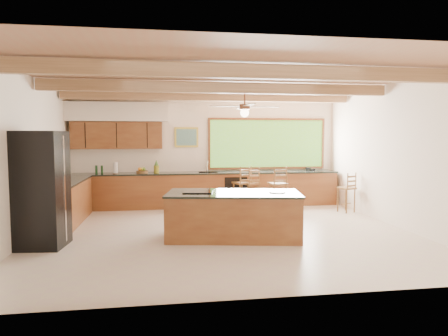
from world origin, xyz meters
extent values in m
plane|color=beige|center=(0.00, 0.00, 0.00)|extent=(7.20, 7.20, 0.00)
cube|color=white|center=(0.00, 3.25, 1.50)|extent=(7.20, 0.04, 3.00)
cube|color=white|center=(0.00, -3.25, 1.50)|extent=(7.20, 0.04, 3.00)
cube|color=white|center=(-3.60, 0.00, 1.50)|extent=(0.04, 6.50, 3.00)
cube|color=white|center=(3.60, 0.00, 1.50)|extent=(0.04, 6.50, 3.00)
cube|color=#936849|center=(0.00, 0.00, 3.00)|extent=(7.20, 6.50, 0.04)
cube|color=#A27951|center=(0.00, -1.60, 2.86)|extent=(7.10, 0.15, 0.22)
cube|color=#A27951|center=(0.00, 0.50, 2.86)|extent=(7.10, 0.15, 0.22)
cube|color=#A27951|center=(0.00, 2.30, 2.86)|extent=(7.10, 0.15, 0.22)
cube|color=brown|center=(-2.35, 3.06, 1.90)|extent=(2.30, 0.35, 0.70)
cube|color=silver|center=(-2.35, 2.99, 2.50)|extent=(2.60, 0.50, 0.48)
cylinder|color=#FFEABF|center=(-3.05, 2.99, 2.27)|extent=(0.10, 0.10, 0.01)
cylinder|color=#FFEABF|center=(-1.65, 2.99, 2.27)|extent=(0.10, 0.10, 0.01)
cube|color=#709F38|center=(1.70, 3.22, 1.67)|extent=(3.20, 0.04, 1.30)
cube|color=gold|center=(-0.55, 3.22, 1.85)|extent=(0.64, 0.03, 0.54)
cube|color=#437965|center=(-0.55, 3.20, 1.85)|extent=(0.54, 0.01, 0.44)
cube|color=brown|center=(0.00, 2.91, 0.44)|extent=(7.00, 0.65, 0.88)
cube|color=black|center=(0.00, 2.91, 0.90)|extent=(7.04, 0.69, 0.04)
cube|color=brown|center=(-3.26, 1.35, 0.44)|extent=(0.65, 2.35, 0.88)
cube|color=black|center=(-3.26, 1.35, 0.90)|extent=(0.69, 2.39, 0.04)
cube|color=black|center=(0.70, 2.58, 0.42)|extent=(0.60, 0.02, 0.78)
cube|color=silver|center=(0.00, 2.91, 0.91)|extent=(0.50, 0.38, 0.03)
cylinder|color=silver|center=(0.00, 3.11, 1.07)|extent=(0.03, 0.03, 0.30)
cylinder|color=silver|center=(0.00, 3.01, 1.20)|extent=(0.03, 0.20, 0.03)
cylinder|color=silver|center=(-2.39, 2.84, 1.07)|extent=(0.12, 0.12, 0.29)
cylinder|color=#1B451E|center=(-2.88, 2.95, 1.02)|extent=(0.06, 0.06, 0.21)
cylinder|color=#1B451E|center=(-2.75, 3.00, 1.02)|extent=(0.06, 0.06, 0.20)
cube|color=black|center=(2.86, 2.91, 0.97)|extent=(0.25, 0.23, 0.09)
cube|color=brown|center=(0.10, -0.45, 0.40)|extent=(2.55, 1.50, 0.81)
cube|color=black|center=(0.10, -0.45, 0.83)|extent=(2.59, 1.55, 0.04)
cube|color=black|center=(-0.54, -0.34, 0.86)|extent=(0.60, 0.51, 0.02)
cylinder|color=silver|center=(0.89, -0.60, 0.85)|extent=(0.29, 0.29, 0.01)
cube|color=black|center=(-3.22, -0.57, 0.98)|extent=(0.84, 0.82, 1.96)
cube|color=silver|center=(-2.84, -0.57, 0.98)|extent=(0.03, 0.05, 1.81)
cube|color=brown|center=(0.84, 2.45, 0.67)|extent=(0.52, 0.52, 0.04)
cylinder|color=brown|center=(0.68, 2.29, 0.33)|extent=(0.04, 0.04, 0.65)
cylinder|color=brown|center=(0.99, 2.29, 0.33)|extent=(0.04, 0.04, 0.65)
cylinder|color=brown|center=(0.68, 2.61, 0.33)|extent=(0.04, 0.04, 0.65)
cylinder|color=brown|center=(0.99, 2.61, 0.33)|extent=(0.04, 0.04, 0.65)
cube|color=brown|center=(1.67, 2.03, 0.68)|extent=(0.44, 0.44, 0.04)
cylinder|color=brown|center=(1.51, 1.87, 0.33)|extent=(0.04, 0.04, 0.66)
cylinder|color=brown|center=(1.83, 1.87, 0.33)|extent=(0.04, 0.04, 0.66)
cylinder|color=brown|center=(1.51, 2.19, 0.33)|extent=(0.04, 0.04, 0.66)
cylinder|color=brown|center=(1.83, 2.19, 0.33)|extent=(0.04, 0.04, 0.66)
cube|color=brown|center=(1.05, 2.45, 0.66)|extent=(0.52, 0.52, 0.04)
cylinder|color=brown|center=(0.90, 2.30, 0.32)|extent=(0.04, 0.04, 0.64)
cylinder|color=brown|center=(1.20, 2.30, 0.32)|extent=(0.04, 0.04, 0.64)
cylinder|color=brown|center=(0.90, 2.60, 0.32)|extent=(0.04, 0.04, 0.64)
cylinder|color=brown|center=(1.20, 2.60, 0.32)|extent=(0.04, 0.04, 0.64)
cube|color=brown|center=(3.30, 1.60, 0.60)|extent=(0.46, 0.46, 0.04)
cylinder|color=brown|center=(3.16, 1.46, 0.29)|extent=(0.03, 0.03, 0.58)
cylinder|color=brown|center=(3.44, 1.46, 0.29)|extent=(0.03, 0.03, 0.58)
cylinder|color=brown|center=(3.16, 1.74, 0.29)|extent=(0.03, 0.03, 0.58)
cylinder|color=brown|center=(3.44, 1.74, 0.29)|extent=(0.03, 0.03, 0.58)
camera|label=1|loc=(-1.15, -7.63, 1.88)|focal=32.00mm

